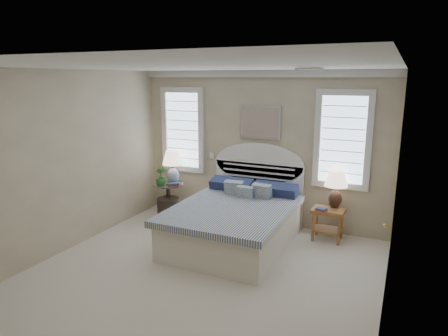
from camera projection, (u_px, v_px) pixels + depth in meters
floor at (192, 283)px, 5.11m from camera, size 4.50×5.00×0.01m
ceiling at (188, 66)px, 4.51m from camera, size 4.50×5.00×0.01m
wall_back at (260, 149)px, 7.03m from camera, size 4.50×0.02×2.70m
wall_left at (54, 165)px, 5.73m from camera, size 0.02×5.00×2.70m
wall_right at (391, 206)px, 3.89m from camera, size 0.02×5.00×2.70m
crown_molding at (261, 74)px, 6.70m from camera, size 4.50×0.08×0.12m
hvac_vent at (309, 69)px, 4.74m from camera, size 0.30×0.20×0.02m
switch_plate at (212, 156)px, 7.45m from camera, size 0.08×0.01×0.12m
window_left at (183, 130)px, 7.59m from camera, size 0.90×0.06×1.60m
window_right at (343, 140)px, 6.38m from camera, size 0.90×0.06×1.60m
painting at (260, 122)px, 6.89m from camera, size 0.74×0.04×0.58m
closet_door at (393, 190)px, 5.00m from camera, size 0.02×1.80×2.40m
bed at (237, 219)px, 6.32m from camera, size 1.72×2.28×1.47m
side_table_left at (168, 196)px, 7.52m from camera, size 0.56×0.56×0.63m
nightstand_right at (328, 217)px, 6.40m from camera, size 0.50×0.40×0.53m
floor_pot at (168, 208)px, 7.50m from camera, size 0.50×0.50×0.37m
lamp_left at (173, 163)px, 7.44m from camera, size 0.38×0.38×0.62m
lamp_right at (336, 185)px, 6.37m from camera, size 0.43×0.43×0.61m
potted_plant at (161, 177)px, 7.31m from camera, size 0.21×0.21×0.34m
books_left at (175, 184)px, 7.35m from camera, size 0.23×0.20×0.05m
books_right at (321, 209)px, 6.27m from camera, size 0.18×0.14×0.04m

